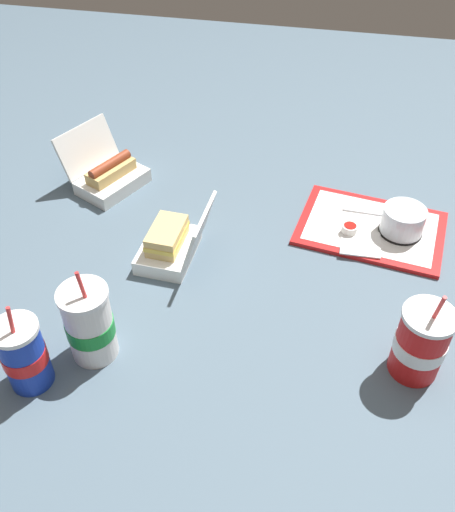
{
  "coord_description": "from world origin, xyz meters",
  "views": [
    {
      "loc": [
        0.16,
        -0.94,
        0.97
      ],
      "look_at": [
        -0.04,
        0.03,
        0.05
      ],
      "focal_mm": 40.0,
      "sensor_mm": 36.0,
      "label": 1
    }
  ],
  "objects_px": {
    "ketchup_cup": "(350,229)",
    "clamshell_sandwich_left": "(171,243)",
    "food_tray": "(371,228)",
    "cake_container": "(403,222)",
    "soda_cup_left": "(89,324)",
    "soda_cup_front": "(24,355)",
    "plastic_fork": "(364,211)",
    "clamshell_hotdog_back": "(109,174)",
    "soda_cup_corner": "(421,343)"
  },
  "relations": [
    {
      "from": "food_tray",
      "to": "cake_container",
      "type": "height_order",
      "value": "cake_container"
    },
    {
      "from": "soda_cup_front",
      "to": "soda_cup_left",
      "type": "bearing_deg",
      "value": 43.69
    },
    {
      "from": "food_tray",
      "to": "clamshell_hotdog_back",
      "type": "distance_m",
      "value": 0.74
    },
    {
      "from": "cake_container",
      "to": "clamshell_sandwich_left",
      "type": "height_order",
      "value": "clamshell_sandwich_left"
    },
    {
      "from": "food_tray",
      "to": "clamshell_sandwich_left",
      "type": "relative_size",
      "value": 2.21
    },
    {
      "from": "cake_container",
      "to": "soda_cup_left",
      "type": "bearing_deg",
      "value": -140.92
    },
    {
      "from": "ketchup_cup",
      "to": "clamshell_sandwich_left",
      "type": "distance_m",
      "value": 0.46
    },
    {
      "from": "cake_container",
      "to": "ketchup_cup",
      "type": "distance_m",
      "value": 0.13
    },
    {
      "from": "clamshell_hotdog_back",
      "to": "soda_cup_front",
      "type": "relative_size",
      "value": 1.1
    },
    {
      "from": "soda_cup_left",
      "to": "soda_cup_front",
      "type": "relative_size",
      "value": 1.08
    },
    {
      "from": "food_tray",
      "to": "soda_cup_corner",
      "type": "distance_m",
      "value": 0.45
    },
    {
      "from": "ketchup_cup",
      "to": "clamshell_sandwich_left",
      "type": "xyz_separation_m",
      "value": [
        -0.43,
        -0.17,
        0.02
      ]
    },
    {
      "from": "food_tray",
      "to": "soda_cup_left",
      "type": "xyz_separation_m",
      "value": [
        -0.56,
        -0.52,
        0.08
      ]
    },
    {
      "from": "plastic_fork",
      "to": "soda_cup_corner",
      "type": "distance_m",
      "value": 0.5
    },
    {
      "from": "cake_container",
      "to": "plastic_fork",
      "type": "height_order",
      "value": "cake_container"
    },
    {
      "from": "food_tray",
      "to": "clamshell_sandwich_left",
      "type": "xyz_separation_m",
      "value": [
        -0.48,
        -0.2,
        0.04
      ]
    },
    {
      "from": "ketchup_cup",
      "to": "food_tray",
      "type": "bearing_deg",
      "value": 34.33
    },
    {
      "from": "cake_container",
      "to": "soda_cup_corner",
      "type": "bearing_deg",
      "value": -87.33
    },
    {
      "from": "soda_cup_front",
      "to": "soda_cup_corner",
      "type": "bearing_deg",
      "value": 13.8
    },
    {
      "from": "ketchup_cup",
      "to": "soda_cup_front",
      "type": "distance_m",
      "value": 0.84
    },
    {
      "from": "cake_container",
      "to": "soda_cup_left",
      "type": "height_order",
      "value": "soda_cup_left"
    },
    {
      "from": "food_tray",
      "to": "ketchup_cup",
      "type": "height_order",
      "value": "ketchup_cup"
    },
    {
      "from": "soda_cup_left",
      "to": "plastic_fork",
      "type": "bearing_deg",
      "value": 47.02
    },
    {
      "from": "soda_cup_corner",
      "to": "soda_cup_left",
      "type": "xyz_separation_m",
      "value": [
        -0.65,
        -0.09,
        0.01
      ]
    },
    {
      "from": "clamshell_hotdog_back",
      "to": "soda_cup_corner",
      "type": "distance_m",
      "value": 0.96
    },
    {
      "from": "plastic_fork",
      "to": "soda_cup_corner",
      "type": "bearing_deg",
      "value": -75.11
    },
    {
      "from": "food_tray",
      "to": "plastic_fork",
      "type": "bearing_deg",
      "value": 111.37
    },
    {
      "from": "food_tray",
      "to": "cake_container",
      "type": "relative_size",
      "value": 3.64
    },
    {
      "from": "cake_container",
      "to": "plastic_fork",
      "type": "relative_size",
      "value": 1.01
    },
    {
      "from": "soda_cup_left",
      "to": "soda_cup_front",
      "type": "xyz_separation_m",
      "value": [
        -0.1,
        -0.09,
        -0.01
      ]
    },
    {
      "from": "plastic_fork",
      "to": "soda_cup_front",
      "type": "xyz_separation_m",
      "value": [
        -0.64,
        -0.67,
        0.07
      ]
    },
    {
      "from": "cake_container",
      "to": "ketchup_cup",
      "type": "height_order",
      "value": "cake_container"
    },
    {
      "from": "soda_cup_front",
      "to": "clamshell_sandwich_left",
      "type": "bearing_deg",
      "value": 66.89
    },
    {
      "from": "plastic_fork",
      "to": "soda_cup_left",
      "type": "bearing_deg",
      "value": -131.34
    },
    {
      "from": "ketchup_cup",
      "to": "clamshell_sandwich_left",
      "type": "height_order",
      "value": "clamshell_sandwich_left"
    },
    {
      "from": "soda_cup_corner",
      "to": "food_tray",
      "type": "bearing_deg",
      "value": 102.16
    },
    {
      "from": "clamshell_hotdog_back",
      "to": "clamshell_sandwich_left",
      "type": "distance_m",
      "value": 0.36
    },
    {
      "from": "plastic_fork",
      "to": "clamshell_sandwich_left",
      "type": "bearing_deg",
      "value": -148.91
    },
    {
      "from": "ketchup_cup",
      "to": "plastic_fork",
      "type": "bearing_deg",
      "value": 69.87
    },
    {
      "from": "clamshell_sandwich_left",
      "to": "soda_cup_left",
      "type": "xyz_separation_m",
      "value": [
        -0.08,
        -0.32,
        0.05
      ]
    },
    {
      "from": "ketchup_cup",
      "to": "clamshell_hotdog_back",
      "type": "bearing_deg",
      "value": 172.79
    },
    {
      "from": "food_tray",
      "to": "ketchup_cup",
      "type": "xyz_separation_m",
      "value": [
        -0.06,
        -0.04,
        0.02
      ]
    },
    {
      "from": "food_tray",
      "to": "ketchup_cup",
      "type": "relative_size",
      "value": 10.11
    },
    {
      "from": "cake_container",
      "to": "soda_cup_left",
      "type": "relative_size",
      "value": 0.46
    },
    {
      "from": "ketchup_cup",
      "to": "soda_cup_front",
      "type": "bearing_deg",
      "value": -136.19
    },
    {
      "from": "food_tray",
      "to": "soda_cup_front",
      "type": "bearing_deg",
      "value": -136.9
    },
    {
      "from": "cake_container",
      "to": "plastic_fork",
      "type": "bearing_deg",
      "value": 146.26
    },
    {
      "from": "food_tray",
      "to": "soda_cup_front",
      "type": "relative_size",
      "value": 1.81
    },
    {
      "from": "ketchup_cup",
      "to": "plastic_fork",
      "type": "height_order",
      "value": "ketchup_cup"
    },
    {
      "from": "food_tray",
      "to": "clamshell_hotdog_back",
      "type": "height_order",
      "value": "clamshell_hotdog_back"
    }
  ]
}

